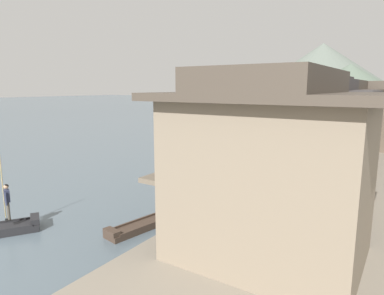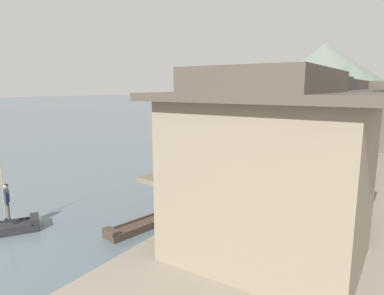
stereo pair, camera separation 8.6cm
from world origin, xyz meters
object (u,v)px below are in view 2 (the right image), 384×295
(mooring_post_dock_far, at_px, (311,145))
(boatman_person, at_px, (6,197))
(boat_moored_third, at_px, (151,222))
(mooring_post_dock_mid, at_px, (269,169))
(mooring_post_dock_near, at_px, (176,218))
(house_waterfront_nearest, at_px, (269,168))
(house_waterfront_second, at_px, (307,140))
(house_waterfront_narrow, at_px, (344,120))
(boat_moored_far, at_px, (289,138))
(house_waterfront_far, at_px, (367,115))
(boat_moored_nearest, at_px, (295,132))
(house_waterfront_tall, at_px, (329,127))
(boat_moored_second, at_px, (226,181))

(mooring_post_dock_far, bearing_deg, boatman_person, -105.38)
(boat_moored_third, relative_size, mooring_post_dock_mid, 6.05)
(mooring_post_dock_far, bearing_deg, mooring_post_dock_near, -90.00)
(boatman_person, xyz_separation_m, house_waterfront_nearest, (10.41, 3.17, 2.03))
(house_waterfront_second, height_order, mooring_post_dock_mid, house_waterfront_second)
(house_waterfront_narrow, xyz_separation_m, mooring_post_dock_mid, (-2.91, -8.84, -2.64))
(boat_moored_far, bearing_deg, mooring_post_dock_far, -61.38)
(house_waterfront_far, xyz_separation_m, mooring_post_dock_far, (-3.82, -5.21, -2.62))
(house_waterfront_narrow, bearing_deg, boatman_person, -113.26)
(mooring_post_dock_near, bearing_deg, boat_moored_nearest, 99.13)
(boatman_person, height_order, house_waterfront_second, house_waterfront_second)
(boatman_person, relative_size, house_waterfront_tall, 0.50)
(boatman_person, distance_m, boat_moored_far, 32.76)
(house_waterfront_second, distance_m, mooring_post_dock_near, 7.78)
(boat_moored_third, bearing_deg, mooring_post_dock_mid, 78.16)
(boat_moored_far, bearing_deg, mooring_post_dock_near, -81.10)
(boat_moored_nearest, distance_m, house_waterfront_narrow, 19.04)
(boat_moored_third, relative_size, house_waterfront_tall, 0.75)
(boat_moored_second, height_order, house_waterfront_narrow, house_waterfront_narrow)
(mooring_post_dock_mid, height_order, mooring_post_dock_far, mooring_post_dock_mid)
(boat_moored_nearest, bearing_deg, boat_moored_third, -83.87)
(house_waterfront_nearest, distance_m, mooring_post_dock_mid, 11.23)
(boat_moored_far, bearing_deg, house_waterfront_narrow, -54.08)
(house_waterfront_tall, relative_size, mooring_post_dock_mid, 8.03)
(house_waterfront_tall, bearing_deg, boat_moored_third, -111.35)
(boat_moored_far, height_order, house_waterfront_narrow, house_waterfront_narrow)
(boat_moored_second, bearing_deg, mooring_post_dock_mid, 39.81)
(house_waterfront_tall, bearing_deg, house_waterfront_narrow, 90.00)
(boatman_person, relative_size, house_waterfront_far, 0.38)
(boat_moored_third, distance_m, mooring_post_dock_far, 20.39)
(mooring_post_dock_mid, bearing_deg, house_waterfront_narrow, 71.76)
(boat_moored_nearest, height_order, boat_moored_far, boat_moored_far)
(house_waterfront_far, relative_size, mooring_post_dock_mid, 10.49)
(house_waterfront_far, bearing_deg, boatman_person, -109.61)
(house_waterfront_nearest, distance_m, house_waterfront_tall, 13.33)
(mooring_post_dock_mid, relative_size, mooring_post_dock_far, 1.02)
(house_waterfront_tall, height_order, house_waterfront_far, same)
(house_waterfront_tall, bearing_deg, boat_moored_nearest, 111.12)
(house_waterfront_second, distance_m, house_waterfront_narrow, 12.55)
(boat_moored_nearest, height_order, mooring_post_dock_mid, mooring_post_dock_mid)
(boatman_person, xyz_separation_m, house_waterfront_narrow, (9.57, 22.27, 2.04))
(house_waterfront_second, relative_size, house_waterfront_far, 0.77)
(house_waterfront_tall, bearing_deg, mooring_post_dock_far, 110.66)
(boat_moored_second, xyz_separation_m, mooring_post_dock_far, (2.17, 12.58, 0.71))
(house_waterfront_nearest, xyz_separation_m, mooring_post_dock_far, (-3.76, 21.03, -2.64))
(boat_moored_third, bearing_deg, boat_moored_far, 95.23)
(house_waterfront_narrow, xyz_separation_m, house_waterfront_far, (0.91, 7.15, -0.03))
(house_waterfront_narrow, bearing_deg, boat_moored_nearest, 117.53)
(boat_moored_third, xyz_separation_m, boat_moored_far, (-2.63, 28.75, 0.10))
(boatman_person, relative_size, boat_moored_nearest, 0.57)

